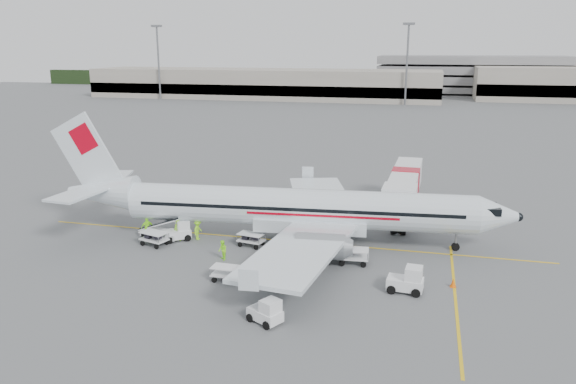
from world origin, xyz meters
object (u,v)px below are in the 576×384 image
(jet_bridge, at_px, (405,192))
(tug_mid, at_px, (265,310))
(tug_aft, at_px, (177,230))
(belt_loader, at_px, (161,224))
(tug_fore, at_px, (405,279))
(aircraft, at_px, (299,182))

(jet_bridge, bearing_deg, tug_mid, -104.13)
(tug_mid, distance_m, tug_aft, 16.91)
(belt_loader, bearing_deg, tug_aft, 6.46)
(jet_bridge, relative_size, tug_fore, 7.31)
(aircraft, height_order, tug_mid, aircraft)
(belt_loader, bearing_deg, tug_fore, -5.12)
(aircraft, relative_size, jet_bridge, 2.18)
(jet_bridge, height_order, tug_fore, jet_bridge)
(jet_bridge, xyz_separation_m, belt_loader, (-20.07, -12.32, -1.01))
(aircraft, xyz_separation_m, tug_mid, (1.19, -14.38, -4.46))
(jet_bridge, bearing_deg, aircraft, -126.57)
(jet_bridge, xyz_separation_m, tug_fore, (0.92, -18.35, -1.37))
(aircraft, height_order, jet_bridge, aircraft)
(tug_fore, xyz_separation_m, tug_aft, (-19.50, 5.91, -0.05))
(belt_loader, bearing_deg, tug_mid, -33.03)
(tug_aft, bearing_deg, tug_mid, -85.03)
(jet_bridge, bearing_deg, tug_fore, -85.35)
(aircraft, xyz_separation_m, tug_aft, (-10.31, -1.99, -4.38))
(tug_fore, distance_m, tug_aft, 20.37)
(tug_fore, bearing_deg, belt_loader, 168.90)
(tug_mid, height_order, tug_aft, tug_aft)
(tug_aft, bearing_deg, jet_bridge, -4.06)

